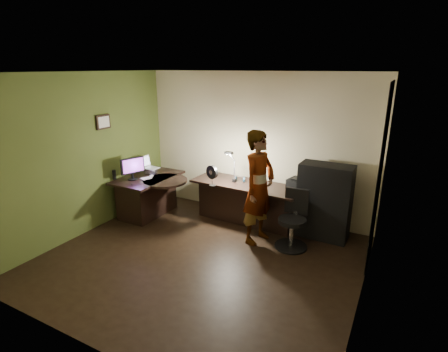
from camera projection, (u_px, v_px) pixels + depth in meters
The scene contains 27 objects.
floor at pixel (200, 259), 5.26m from camera, with size 4.50×4.00×0.01m, color black.
ceiling at pixel (196, 72), 4.45m from camera, with size 4.50×4.00×0.01m, color silver.
wall_back at pixel (255, 146), 6.54m from camera, with size 4.50×0.01×2.70m, color beige.
wall_front at pixel (81, 231), 3.16m from camera, with size 4.50×0.01×2.70m, color beige.
wall_left at pixel (84, 155), 5.86m from camera, with size 0.01×4.00×2.70m, color beige.
wall_right at pixel (372, 202), 3.84m from camera, with size 0.01×4.00×2.70m, color beige.
green_wall_overlay at pixel (85, 155), 5.85m from camera, with size 0.00×4.00×2.70m, color #4B5B24.
arched_doorway at pixel (380, 178), 4.83m from camera, with size 0.01×0.90×2.60m, color black.
french_door at pixel (360, 247), 3.48m from camera, with size 0.02×0.92×2.10m, color white.
framed_picture at pixel (103, 122), 6.07m from camera, with size 0.04×0.30×0.25m, color black.
desk_left at pixel (149, 196), 6.76m from camera, with size 0.82×1.33×0.77m, color black.
desk_right at pixel (246, 203), 6.41m from camera, with size 2.01×0.70×0.75m, color black.
cabinet at pixel (324, 202), 5.78m from camera, with size 0.85×0.42×1.27m, color black.
laptop_stand at pixel (151, 170), 6.84m from camera, with size 0.23×0.19×0.10m, color silver.
laptop at pixel (150, 163), 6.79m from camera, with size 0.32×0.30×0.22m, color silver.
monitor at pixel (132, 172), 6.41m from camera, with size 0.09×0.46×0.30m, color black.
mouse at pixel (151, 176), 6.60m from camera, with size 0.06×0.10×0.04m, color silver.
phone at pixel (153, 174), 6.76m from camera, with size 0.07×0.13×0.01m, color black.
pen at pixel (132, 184), 6.20m from camera, with size 0.01×0.15×0.01m, color black.
speaker at pixel (114, 175), 6.43m from camera, with size 0.07×0.07×0.17m, color black.
notepad at pixel (146, 178), 6.50m from camera, with size 0.14×0.19×0.01m, color silver.
desk_fan at pixel (212, 176), 6.12m from camera, with size 0.24×0.13×0.38m, color black.
headphones at pixel (240, 179), 6.40m from camera, with size 0.21×0.09×0.10m, color #1F5A84.
printer at pixel (300, 184), 6.00m from camera, with size 0.41×0.32×0.18m, color black.
desk_lamp at pixel (235, 165), 6.28m from camera, with size 0.16×0.29×0.65m, color black.
office_chair at pixel (292, 221), 5.47m from camera, with size 0.52×0.52×0.93m, color black.
person at pixel (259, 188), 5.57m from camera, with size 0.66×0.44×1.85m, color #D8A88C.
Camera 1 is at (2.50, -3.93, 2.77)m, focal length 28.00 mm.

